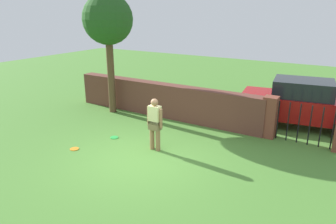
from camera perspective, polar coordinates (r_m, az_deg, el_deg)
ground_plane at (r=9.14m, az=-5.15°, el=-8.55°), size 40.00×40.00×0.00m
brick_wall at (r=12.49m, az=-0.88°, el=2.19°), size 8.15×0.50×1.33m
tree at (r=12.81m, az=-10.85°, el=15.90°), size 1.96×1.96×4.71m
person at (r=9.37m, az=-2.42°, el=-1.83°), size 0.54×0.23×1.62m
fence_gate at (r=10.75m, az=23.52°, el=-1.84°), size 2.61×0.44×1.40m
car at (r=12.35m, az=23.02°, el=1.49°), size 4.40×2.38×1.72m
frisbee_green at (r=10.71m, az=-9.72°, el=-4.57°), size 0.27×0.27×0.02m
frisbee_orange at (r=10.14m, az=-16.62°, el=-6.43°), size 0.27×0.27×0.02m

